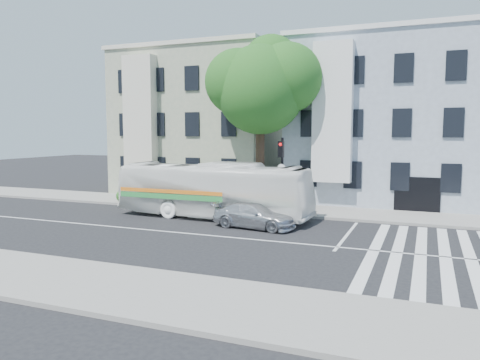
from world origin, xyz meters
The scene contains 10 objects.
ground centered at (0.00, 0.00, 0.00)m, with size 120.00×120.00×0.00m, color black.
sidewalk_far centered at (0.00, 8.00, 0.07)m, with size 80.00×4.00×0.15m, color gray.
sidewalk_near centered at (0.00, -8.00, 0.07)m, with size 80.00×4.00×0.15m, color gray.
building_left centered at (-7.00, 15.00, 5.50)m, with size 12.00×10.00×11.00m, color gray.
building_right centered at (7.00, 15.00, 5.50)m, with size 12.00×10.00×11.00m, color #8A95A4.
street_tree centered at (0.06, 8.74, 7.83)m, with size 7.30×5.90×11.10m.
bus centered at (-1.32, 4.20, 1.58)m, with size 11.34×2.65×3.16m, color white.
sedan centered at (1.84, 2.46, 0.63)m, with size 4.35×1.77×1.26m, color silver.
hedge centered at (-5.18, 6.80, 0.50)m, with size 8.50×0.84×0.70m, color #30571C, non-canonical shape.
traffic_signal centered at (2.20, 5.94, 2.94)m, with size 0.48×0.54×4.54m.
Camera 1 is at (9.92, -19.56, 4.88)m, focal length 35.00 mm.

